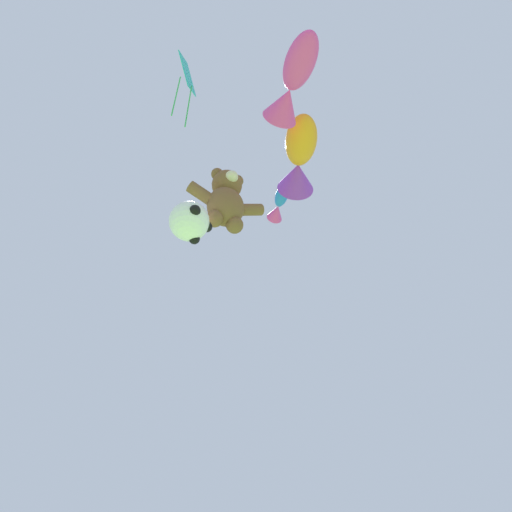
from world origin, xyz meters
name	(u,v)px	position (x,y,z in m)	size (l,w,h in m)	color
teddy_bear_kite	(226,199)	(-1.73, 4.58, 10.72)	(1.93, 0.85, 1.96)	brown
soccer_ball_kite	(190,221)	(-2.57, 4.38, 9.40)	(0.94, 0.93, 0.86)	white
fish_kite_cobalt	(279,204)	(0.42, 5.98, 13.05)	(0.70, 1.45, 0.48)	blue
fish_kite_tangerine	(299,159)	(0.01, 3.97, 12.52)	(1.69, 2.48, 1.01)	orange
fish_kite_magenta	(292,83)	(-1.23, 1.96, 12.11)	(1.01, 2.21, 0.83)	#E53F9E
diamond_kite	(187,78)	(-3.26, 3.98, 14.38)	(0.87, 1.10, 3.23)	#19ADB2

